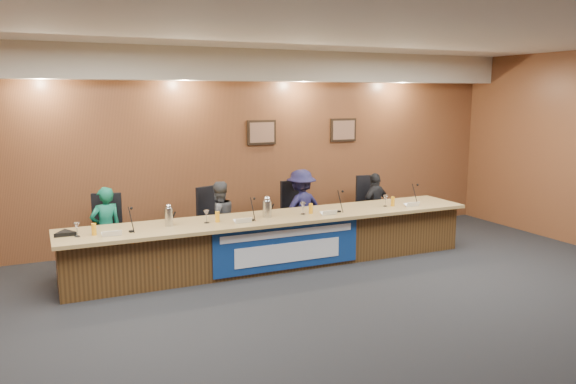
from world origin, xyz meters
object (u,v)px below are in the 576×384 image
panelist_b (219,220)px  speakerphone (65,233)px  office_chair_b (217,226)px  banner (288,247)px  office_chair_c (299,218)px  panelist_c (301,209)px  dais_body (277,242)px  carafe_left (169,217)px  office_chair_a (106,237)px  panelist_d (375,206)px  panelist_a (106,229)px  carafe_mid (267,209)px  office_chair_d (372,210)px

panelist_b → speakerphone: (-2.22, -0.72, 0.18)m
panelist_b → office_chair_b: (0.00, 0.10, -0.11)m
banner → office_chair_c: bearing=58.9°
banner → panelist_c: panelist_c is taller
dais_body → banner: banner is taller
carafe_left → speakerphone: size_ratio=0.77×
office_chair_a → dais_body: bearing=-4.1°
panelist_d → carafe_left: panelist_d is taller
panelist_a → office_chair_b: bearing=169.7°
carafe_left → carafe_mid: size_ratio=1.03×
panelist_a → office_chair_c: (3.06, 0.10, -0.13)m
carafe_mid → panelist_c: bearing=40.4°
dais_body → speakerphone: bearing=179.9°
office_chair_a → banner: bearing=-12.7°
office_chair_c → carafe_left: size_ratio=1.96×
office_chair_a → office_chair_b: size_ratio=1.00×
panelist_b → carafe_left: bearing=29.3°
carafe_left → carafe_mid: bearing=-1.1°
office_chair_b → speakerphone: (-2.22, -0.82, 0.30)m
panelist_b → carafe_left: (-0.93, -0.76, 0.28)m
banner → panelist_d: (2.18, 1.14, 0.20)m
office_chair_d → panelist_a: bearing=-171.3°
dais_body → office_chair_b: 1.06m
dais_body → carafe_mid: carafe_mid is taller
office_chair_c → dais_body: bearing=-137.1°
panelist_c → office_chair_a: panelist_c is taller
panelist_c → carafe_left: panelist_c is taller
panelist_d → panelist_b: bearing=-18.7°
banner → panelist_a: bearing=153.6°
office_chair_c → speakerphone: 3.73m
dais_body → carafe_mid: bearing=-162.1°
panelist_b → panelist_a: bearing=-10.0°
dais_body → carafe_mid: size_ratio=25.10×
panelist_c → carafe_left: bearing=7.7°
dais_body → panelist_c: bearing=44.1°
dais_body → office_chair_b: bearing=128.1°
dais_body → office_chair_d: (2.18, 0.83, 0.13)m
panelist_c → panelist_b: bearing=-10.3°
office_chair_d → speakerphone: bearing=-163.3°
office_chair_b → carafe_left: (-0.93, -0.86, 0.39)m
dais_body → panelist_b: panelist_b is taller
panelist_c → office_chair_c: 0.19m
office_chair_a → office_chair_c: same height
office_chair_c → speakerphone: (-3.62, -0.82, 0.30)m
office_chair_a → office_chair_c: 3.06m
banner → panelist_b: size_ratio=1.85×
carafe_mid → speakerphone: size_ratio=0.75×
panelist_d → office_chair_b: size_ratio=2.41×
carafe_left → speakerphone: bearing=178.5°
panelist_c → office_chair_c: panelist_c is taller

